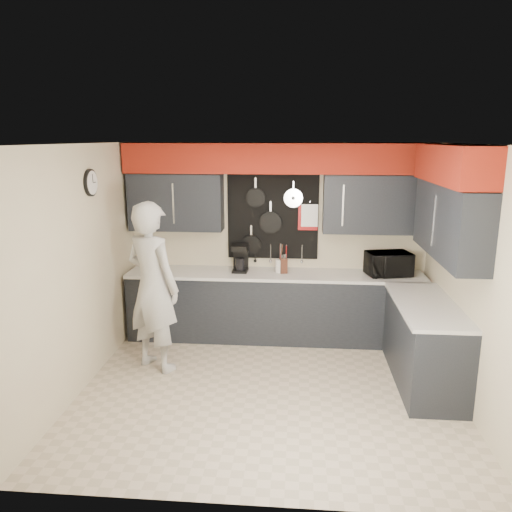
# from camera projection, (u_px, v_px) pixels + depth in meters

# --- Properties ---
(ground) EXTENTS (4.00, 4.00, 0.00)m
(ground) POSITION_uv_depth(u_px,v_px,m) (268.00, 390.00, 5.39)
(ground) COLOR #C0AE96
(ground) RESTS_ON ground
(back_wall_assembly) EXTENTS (4.00, 0.36, 2.60)m
(back_wall_assembly) POSITION_uv_depth(u_px,v_px,m) (277.00, 189.00, 6.48)
(back_wall_assembly) COLOR beige
(back_wall_assembly) RESTS_ON ground
(right_wall_assembly) EXTENTS (0.36, 3.50, 2.60)m
(right_wall_assembly) POSITION_uv_depth(u_px,v_px,m) (453.00, 210.00, 5.05)
(right_wall_assembly) COLOR beige
(right_wall_assembly) RESTS_ON ground
(left_wall_assembly) EXTENTS (0.05, 3.50, 2.60)m
(left_wall_assembly) POSITION_uv_depth(u_px,v_px,m) (81.00, 266.00, 5.26)
(left_wall_assembly) COLOR beige
(left_wall_assembly) RESTS_ON ground
(base_cabinets) EXTENTS (3.95, 2.20, 0.92)m
(base_cabinets) POSITION_uv_depth(u_px,v_px,m) (312.00, 315.00, 6.34)
(base_cabinets) COLOR black
(base_cabinets) RESTS_ON ground
(microwave) EXTENTS (0.62, 0.49, 0.30)m
(microwave) POSITION_uv_depth(u_px,v_px,m) (388.00, 264.00, 6.44)
(microwave) COLOR black
(microwave) RESTS_ON base_cabinets
(knife_block) EXTENTS (0.11, 0.11, 0.20)m
(knife_block) POSITION_uv_depth(u_px,v_px,m) (284.00, 266.00, 6.55)
(knife_block) COLOR #3C1D13
(knife_block) RESTS_ON base_cabinets
(utensil_crock) EXTENTS (0.13, 0.13, 0.17)m
(utensil_crock) POSITION_uv_depth(u_px,v_px,m) (280.00, 266.00, 6.60)
(utensil_crock) COLOR silver
(utensil_crock) RESTS_ON base_cabinets
(coffee_maker) EXTENTS (0.21, 0.25, 0.36)m
(coffee_maker) POSITION_uv_depth(u_px,v_px,m) (240.00, 257.00, 6.63)
(coffee_maker) COLOR black
(coffee_maker) RESTS_ON base_cabinets
(person) EXTENTS (0.86, 0.77, 1.98)m
(person) POSITION_uv_depth(u_px,v_px,m) (153.00, 287.00, 5.72)
(person) COLOR #BCBCB9
(person) RESTS_ON ground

